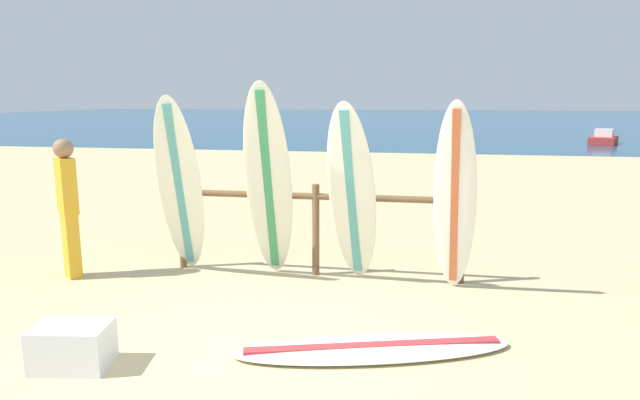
{
  "coord_description": "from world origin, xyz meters",
  "views": [
    {
      "loc": [
        1.4,
        -4.25,
        2.18
      ],
      "look_at": [
        0.18,
        2.54,
        0.9
      ],
      "focal_mm": 30.82,
      "sensor_mm": 36.0,
      "label": 1
    }
  ],
  "objects_px": {
    "beachgoer_standing": "(68,202)",
    "surfboard_leaning_left": "(268,184)",
    "surfboard_lying_on_sand": "(373,348)",
    "small_boat_offshore": "(604,139)",
    "surfboard_leaning_center_left": "(352,195)",
    "surfboard_leaning_center": "(455,199)",
    "cooler_box": "(72,346)",
    "surfboard_leaning_far_left": "(180,188)",
    "surfboard_rack": "(316,215)"
  },
  "relations": [
    {
      "from": "surfboard_leaning_left",
      "to": "beachgoer_standing",
      "type": "bearing_deg",
      "value": -173.34
    },
    {
      "from": "beachgoer_standing",
      "to": "cooler_box",
      "type": "height_order",
      "value": "beachgoer_standing"
    },
    {
      "from": "surfboard_leaning_center",
      "to": "small_boat_offshore",
      "type": "relative_size",
      "value": 0.77
    },
    {
      "from": "small_boat_offshore",
      "to": "cooler_box",
      "type": "bearing_deg",
      "value": -115.04
    },
    {
      "from": "surfboard_leaning_far_left",
      "to": "small_boat_offshore",
      "type": "relative_size",
      "value": 0.79
    },
    {
      "from": "beachgoer_standing",
      "to": "small_boat_offshore",
      "type": "xyz_separation_m",
      "value": [
        12.94,
        22.6,
        -0.68
      ]
    },
    {
      "from": "surfboard_lying_on_sand",
      "to": "beachgoer_standing",
      "type": "xyz_separation_m",
      "value": [
        -3.82,
        1.39,
        0.91
      ]
    },
    {
      "from": "surfboard_leaning_center",
      "to": "cooler_box",
      "type": "relative_size",
      "value": 3.63
    },
    {
      "from": "surfboard_rack",
      "to": "small_boat_offshore",
      "type": "bearing_deg",
      "value": 65.52
    },
    {
      "from": "surfboard_leaning_far_left",
      "to": "surfboard_leaning_center",
      "type": "distance_m",
      "value": 3.21
    },
    {
      "from": "beachgoer_standing",
      "to": "surfboard_leaning_center_left",
      "type": "bearing_deg",
      "value": 5.17
    },
    {
      "from": "surfboard_rack",
      "to": "surfboard_lying_on_sand",
      "type": "bearing_deg",
      "value": -66.31
    },
    {
      "from": "surfboard_rack",
      "to": "surfboard_lying_on_sand",
      "type": "relative_size",
      "value": 1.44
    },
    {
      "from": "surfboard_leaning_left",
      "to": "surfboard_leaning_center_left",
      "type": "xyz_separation_m",
      "value": [
        0.98,
        0.02,
        -0.11
      ]
    },
    {
      "from": "surfboard_rack",
      "to": "cooler_box",
      "type": "relative_size",
      "value": 6.04
    },
    {
      "from": "surfboard_rack",
      "to": "small_boat_offshore",
      "type": "distance_m",
      "value": 24.15
    },
    {
      "from": "surfboard_leaning_center",
      "to": "beachgoer_standing",
      "type": "xyz_separation_m",
      "value": [
        -4.56,
        -0.2,
        -0.15
      ]
    },
    {
      "from": "surfboard_lying_on_sand",
      "to": "cooler_box",
      "type": "distance_m",
      "value": 2.52
    },
    {
      "from": "surfboard_leaning_left",
      "to": "surfboard_leaning_center",
      "type": "distance_m",
      "value": 2.13
    },
    {
      "from": "surfboard_leaning_left",
      "to": "small_boat_offshore",
      "type": "bearing_deg",
      "value": 64.79
    },
    {
      "from": "surfboard_rack",
      "to": "small_boat_offshore",
      "type": "height_order",
      "value": "surfboard_rack"
    },
    {
      "from": "surfboard_leaning_left",
      "to": "beachgoer_standing",
      "type": "xyz_separation_m",
      "value": [
        -2.43,
        -0.28,
        -0.25
      ]
    },
    {
      "from": "surfboard_lying_on_sand",
      "to": "surfboard_rack",
      "type": "bearing_deg",
      "value": 113.69
    },
    {
      "from": "surfboard_leaning_center_left",
      "to": "surfboard_lying_on_sand",
      "type": "distance_m",
      "value": 2.04
    },
    {
      "from": "surfboard_leaning_center_left",
      "to": "cooler_box",
      "type": "height_order",
      "value": "surfboard_leaning_center_left"
    },
    {
      "from": "surfboard_lying_on_sand",
      "to": "beachgoer_standing",
      "type": "height_order",
      "value": "beachgoer_standing"
    },
    {
      "from": "beachgoer_standing",
      "to": "surfboard_leaning_left",
      "type": "bearing_deg",
      "value": 6.66
    },
    {
      "from": "surfboard_leaning_center",
      "to": "small_boat_offshore",
      "type": "bearing_deg",
      "value": 69.5
    },
    {
      "from": "surfboard_rack",
      "to": "beachgoer_standing",
      "type": "height_order",
      "value": "beachgoer_standing"
    },
    {
      "from": "surfboard_leaning_center_left",
      "to": "surfboard_leaning_left",
      "type": "bearing_deg",
      "value": -178.54
    },
    {
      "from": "surfboard_leaning_center_left",
      "to": "cooler_box",
      "type": "xyz_separation_m",
      "value": [
        -2.01,
        -2.4,
        -0.9
      ]
    },
    {
      "from": "surfboard_leaning_left",
      "to": "small_boat_offshore",
      "type": "distance_m",
      "value": 24.69
    },
    {
      "from": "surfboard_leaning_left",
      "to": "cooler_box",
      "type": "bearing_deg",
      "value": -113.37
    },
    {
      "from": "surfboard_rack",
      "to": "surfboard_leaning_far_left",
      "type": "bearing_deg",
      "value": -166.06
    },
    {
      "from": "surfboard_lying_on_sand",
      "to": "cooler_box",
      "type": "bearing_deg",
      "value": -163.88
    },
    {
      "from": "surfboard_rack",
      "to": "surfboard_leaning_center_left",
      "type": "height_order",
      "value": "surfboard_leaning_center_left"
    },
    {
      "from": "beachgoer_standing",
      "to": "small_boat_offshore",
      "type": "bearing_deg",
      "value": 60.21
    },
    {
      "from": "surfboard_leaning_center",
      "to": "beachgoer_standing",
      "type": "relative_size",
      "value": 1.28
    },
    {
      "from": "surfboard_leaning_far_left",
      "to": "cooler_box",
      "type": "relative_size",
      "value": 3.72
    },
    {
      "from": "surfboard_leaning_far_left",
      "to": "surfboard_lying_on_sand",
      "type": "bearing_deg",
      "value": -33.33
    },
    {
      "from": "surfboard_rack",
      "to": "small_boat_offshore",
      "type": "xyz_separation_m",
      "value": [
        10.01,
        21.98,
        -0.51
      ]
    },
    {
      "from": "surfboard_leaning_left",
      "to": "beachgoer_standing",
      "type": "height_order",
      "value": "surfboard_leaning_left"
    },
    {
      "from": "surfboard_leaning_left",
      "to": "surfboard_leaning_center_left",
      "type": "bearing_deg",
      "value": 1.46
    },
    {
      "from": "surfboard_leaning_center",
      "to": "surfboard_leaning_far_left",
      "type": "bearing_deg",
      "value": 179.45
    },
    {
      "from": "surfboard_lying_on_sand",
      "to": "small_boat_offshore",
      "type": "height_order",
      "value": "small_boat_offshore"
    },
    {
      "from": "surfboard_leaning_center",
      "to": "surfboard_lying_on_sand",
      "type": "bearing_deg",
      "value": -115.01
    },
    {
      "from": "surfboard_leaning_center_left",
      "to": "surfboard_leaning_center",
      "type": "bearing_deg",
      "value": -5.45
    },
    {
      "from": "surfboard_rack",
      "to": "surfboard_leaning_center_left",
      "type": "xyz_separation_m",
      "value": [
        0.48,
        -0.31,
        0.32
      ]
    },
    {
      "from": "surfboard_leaning_left",
      "to": "small_boat_offshore",
      "type": "relative_size",
      "value": 0.84
    },
    {
      "from": "surfboard_leaning_far_left",
      "to": "surfboard_leaning_center",
      "type": "height_order",
      "value": "surfboard_leaning_far_left"
    }
  ]
}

